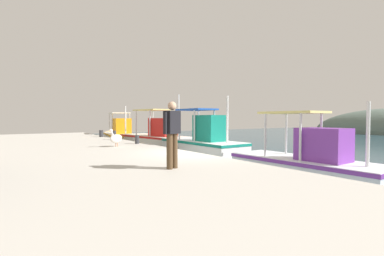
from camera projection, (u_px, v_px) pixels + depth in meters
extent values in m
cube|color=#BCB7AD|center=(51.00, 179.00, 7.81)|extent=(36.00, 10.00, 0.80)
cube|color=silver|center=(121.00, 139.00, 22.70)|extent=(6.09, 3.00, 0.84)
cube|color=orange|center=(121.00, 135.00, 22.68)|extent=(6.13, 3.05, 0.12)
cube|color=orange|center=(122.00, 126.00, 21.99)|extent=(1.82, 1.47, 1.25)
cylinder|color=silver|center=(109.00, 123.00, 23.56)|extent=(0.08, 0.08, 1.64)
cylinder|color=silver|center=(126.00, 123.00, 24.13)|extent=(0.08, 0.08, 1.64)
cylinder|color=silver|center=(112.00, 124.00, 22.13)|extent=(0.08, 0.08, 1.64)
cylinder|color=silver|center=(130.00, 124.00, 22.70)|extent=(0.08, 0.08, 1.64)
cube|color=silver|center=(119.00, 113.00, 23.10)|extent=(2.58, 1.86, 0.08)
cylinder|color=silver|center=(125.00, 121.00, 20.65)|extent=(0.10, 0.10, 2.17)
torus|color=orange|center=(130.00, 126.00, 22.36)|extent=(0.55, 0.20, 0.54)
cube|color=silver|center=(156.00, 143.00, 18.55)|extent=(6.54, 2.72, 0.95)
cube|color=red|center=(156.00, 137.00, 18.53)|extent=(6.59, 2.77, 0.12)
cube|color=red|center=(163.00, 127.00, 17.92)|extent=(1.91, 1.38, 1.16)
cylinder|color=silver|center=(136.00, 123.00, 19.12)|extent=(0.08, 0.08, 1.67)
cylinder|color=silver|center=(153.00, 123.00, 20.02)|extent=(0.08, 0.08, 1.67)
cylinder|color=silver|center=(150.00, 123.00, 17.84)|extent=(0.08, 0.08, 1.67)
cylinder|color=silver|center=(167.00, 123.00, 18.74)|extent=(0.08, 0.08, 1.67)
cube|color=#D8CC72|center=(151.00, 110.00, 18.90)|extent=(2.73, 1.74, 0.08)
cylinder|color=silver|center=(179.00, 116.00, 16.70)|extent=(0.10, 0.10, 2.57)
cube|color=white|center=(202.00, 150.00, 13.98)|extent=(5.04, 1.84, 1.00)
cube|color=#0F7260|center=(202.00, 142.00, 13.96)|extent=(5.08, 1.88, 0.12)
cube|color=#0F7260|center=(210.00, 128.00, 13.42)|extent=(1.42, 1.08, 1.26)
cylinder|color=silver|center=(179.00, 125.00, 14.50)|extent=(0.08, 0.08, 1.51)
cylinder|color=silver|center=(198.00, 125.00, 15.21)|extent=(0.08, 0.08, 1.51)
cylinder|color=silver|center=(194.00, 126.00, 13.39)|extent=(0.08, 0.08, 1.51)
cylinder|color=silver|center=(214.00, 125.00, 14.10)|extent=(0.08, 0.08, 1.51)
cube|color=#1E4CB2|center=(197.00, 110.00, 14.27)|extent=(2.05, 1.33, 0.08)
cylinder|color=silver|center=(227.00, 119.00, 12.38)|extent=(0.10, 0.10, 2.11)
torus|color=orange|center=(219.00, 128.00, 13.76)|extent=(0.54, 0.11, 0.54)
cube|color=white|center=(304.00, 169.00, 9.50)|extent=(5.27, 1.88, 0.73)
cube|color=#723399|center=(304.00, 161.00, 9.49)|extent=(5.32, 1.93, 0.12)
cube|color=#723399|center=(323.00, 144.00, 8.94)|extent=(1.49, 1.09, 1.06)
cylinder|color=silver|center=(265.00, 135.00, 10.06)|extent=(0.08, 0.08, 1.54)
cylinder|color=silver|center=(286.00, 134.00, 10.78)|extent=(0.08, 0.08, 1.54)
cylinder|color=silver|center=(300.00, 137.00, 8.91)|extent=(0.08, 0.08, 1.54)
cylinder|color=silver|center=(321.00, 136.00, 9.63)|extent=(0.08, 0.08, 1.54)
cube|color=#D8CC72|center=(293.00, 113.00, 9.81)|extent=(2.15, 1.34, 0.08)
cylinder|color=silver|center=(368.00, 134.00, 7.86)|extent=(0.10, 0.10, 1.85)
torus|color=orange|center=(333.00, 144.00, 9.27)|extent=(0.54, 0.11, 0.54)
cylinder|color=tan|center=(116.00, 144.00, 12.79)|extent=(0.04, 0.04, 0.22)
cylinder|color=tan|center=(118.00, 144.00, 12.72)|extent=(0.04, 0.04, 0.22)
ellipsoid|color=white|center=(116.00, 139.00, 12.71)|extent=(0.54, 0.71, 0.40)
ellipsoid|color=silver|center=(117.00, 137.00, 12.75)|extent=(0.55, 0.64, 0.28)
cylinder|color=white|center=(112.00, 134.00, 12.54)|extent=(0.16, 0.21, 0.27)
sphere|color=white|center=(111.00, 131.00, 12.47)|extent=(0.21, 0.21, 0.16)
cone|color=#F2B272|center=(107.00, 131.00, 12.30)|extent=(0.18, 0.30, 0.07)
cylinder|color=#4C3823|center=(170.00, 152.00, 7.10)|extent=(0.16, 0.16, 0.91)
cylinder|color=#4C3823|center=(175.00, 151.00, 7.26)|extent=(0.16, 0.16, 0.91)
cube|color=black|center=(172.00, 122.00, 7.15)|extent=(0.37, 0.49, 0.59)
cylinder|color=black|center=(165.00, 123.00, 6.94)|extent=(0.10, 0.10, 0.56)
cylinder|color=black|center=(178.00, 123.00, 7.37)|extent=(0.10, 0.10, 0.56)
sphere|color=tan|center=(172.00, 106.00, 7.13)|extent=(0.22, 0.22, 0.22)
cylinder|color=#333338|center=(101.00, 134.00, 19.28)|extent=(0.28, 0.28, 0.47)
cylinder|color=#333338|center=(114.00, 135.00, 17.04)|extent=(0.24, 0.24, 0.54)
cylinder|color=#333338|center=(137.00, 139.00, 14.15)|extent=(0.21, 0.21, 0.44)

